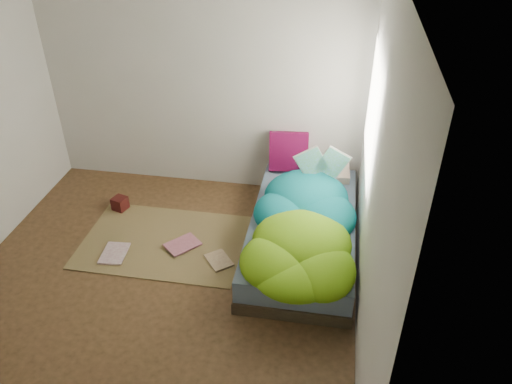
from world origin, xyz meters
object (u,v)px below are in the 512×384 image
bed (302,232)px  floor_book_b (177,239)px  open_book (323,154)px  pillow_magenta (289,151)px  floor_book_a (103,253)px  wooden_box (120,203)px

bed → floor_book_b: bed is taller
open_book → bed: bearing=-113.6°
bed → open_book: 0.79m
pillow_magenta → floor_book_a: size_ratio=1.33×
pillow_magenta → bed: bearing=-82.0°
wooden_box → floor_book_b: bearing=-29.0°
pillow_magenta → wooden_box: pillow_magenta is taller
open_book → floor_book_a: size_ratio=1.38×
bed → wooden_box: bed is taller
floor_book_a → floor_book_b: floor_book_b is taller
wooden_box → floor_book_a: (0.12, -0.75, -0.06)m
pillow_magenta → open_book: 0.67m
floor_book_a → bed: bearing=9.2°
bed → pillow_magenta: 1.02m
wooden_box → bed: bearing=-8.2°
open_book → wooden_box: bearing=176.6°
open_book → wooden_box: (-2.14, -0.15, -0.73)m
pillow_magenta → floor_book_a: 2.20m
bed → floor_book_a: (-1.89, -0.46, -0.14)m
bed → floor_book_b: 1.26m
wooden_box → floor_book_b: 0.88m
floor_book_b → bed: bearing=48.7°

